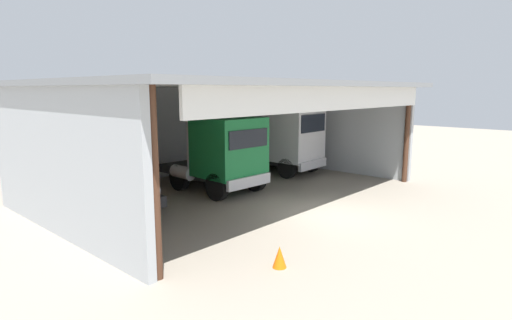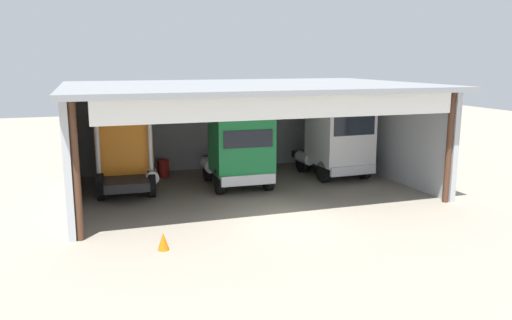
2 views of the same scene
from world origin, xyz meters
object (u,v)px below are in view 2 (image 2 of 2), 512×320
(truck_green_center_bay, at_px, (238,151))
(traffic_cone, at_px, (163,241))
(oil_drum, at_px, (163,168))
(truck_orange_center_right_bay, at_px, (124,147))
(tool_cart, at_px, (263,159))
(truck_white_center_left_bay, at_px, (337,138))

(truck_green_center_bay, bearing_deg, traffic_cone, 58.37)
(oil_drum, height_order, traffic_cone, oil_drum)
(truck_green_center_bay, relative_size, oil_drum, 6.09)
(truck_orange_center_right_bay, height_order, tool_cart, truck_orange_center_right_bay)
(oil_drum, distance_m, traffic_cone, 10.17)
(truck_orange_center_right_bay, distance_m, truck_green_center_bay, 5.05)
(truck_green_center_bay, height_order, traffic_cone, truck_green_center_bay)
(traffic_cone, bearing_deg, truck_orange_center_right_bay, 93.80)
(traffic_cone, bearing_deg, oil_drum, 81.71)
(truck_orange_center_right_bay, bearing_deg, oil_drum, 51.27)
(truck_green_center_bay, height_order, tool_cart, truck_green_center_bay)
(truck_orange_center_right_bay, relative_size, truck_green_center_bay, 0.81)
(truck_green_center_bay, distance_m, oil_drum, 4.63)
(truck_green_center_bay, distance_m, traffic_cone, 8.18)
(truck_orange_center_right_bay, bearing_deg, tool_cart, 22.53)
(truck_white_center_left_bay, xyz_separation_m, tool_cart, (-2.77, 3.23, -1.47))
(oil_drum, relative_size, tool_cart, 0.87)
(tool_cart, height_order, traffic_cone, tool_cart)
(truck_white_center_left_bay, height_order, traffic_cone, truck_white_center_left_bay)
(truck_orange_center_right_bay, bearing_deg, truck_white_center_left_bay, -0.47)
(truck_green_center_bay, xyz_separation_m, traffic_cone, (-4.41, -6.73, -1.45))
(truck_green_center_bay, xyz_separation_m, tool_cart, (2.46, 3.75, -1.23))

